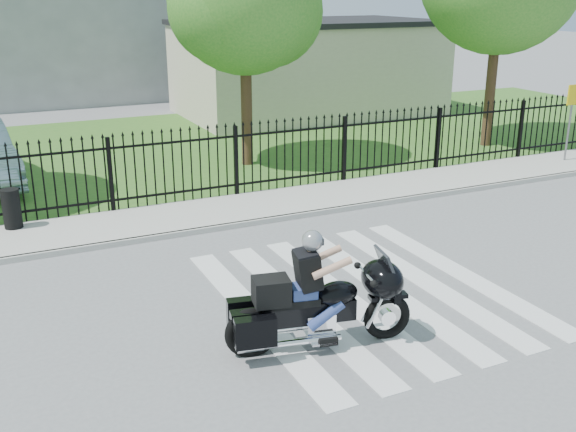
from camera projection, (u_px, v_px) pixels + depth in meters
name	position (u px, v px, depth m)	size (l,w,h in m)	color
ground	(365.00, 293.00, 11.40)	(120.00, 120.00, 0.00)	slate
crosswalk	(365.00, 293.00, 11.40)	(5.00, 5.50, 0.01)	silver
sidewalk	(252.00, 207.00, 15.66)	(40.00, 2.00, 0.12)	#ADAAA3
curb	(270.00, 220.00, 14.81)	(40.00, 0.12, 0.12)	#ADAAA3
grass_strip	(170.00, 148.00, 21.67)	(40.00, 12.00, 0.02)	#2F6021
iron_fence	(236.00, 163.00, 16.25)	(26.00, 0.04, 1.80)	black
building_low	(308.00, 70.00, 27.37)	(10.00, 6.00, 3.50)	beige
building_low_roof	(308.00, 22.00, 26.78)	(10.20, 6.20, 0.20)	black
motorcycle_rider	(315.00, 300.00, 9.46)	(2.73, 1.25, 1.82)	black
traffic_sign	(572.00, 107.00, 19.22)	(0.48, 0.08, 2.20)	slate
litter_bin	(12.00, 209.00, 14.03)	(0.37, 0.37, 0.84)	black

